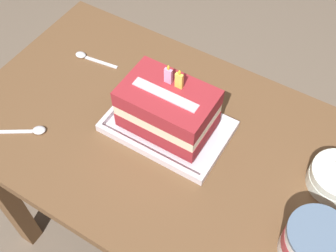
% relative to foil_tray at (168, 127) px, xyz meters
% --- Properties ---
extents(ground_plane, '(8.00, 8.00, 0.00)m').
position_rel_foil_tray_xyz_m(ground_plane, '(0.01, -0.02, -0.76)').
color(ground_plane, '#6B5B4C').
extents(dining_table, '(1.11, 0.65, 0.75)m').
position_rel_foil_tray_xyz_m(dining_table, '(0.01, -0.02, -0.13)').
color(dining_table, brown).
rests_on(dining_table, ground_plane).
extents(foil_tray, '(0.32, 0.21, 0.02)m').
position_rel_foil_tray_xyz_m(foil_tray, '(0.00, 0.00, 0.00)').
color(foil_tray, silver).
rests_on(foil_tray, dining_table).
extents(birthday_cake, '(0.23, 0.15, 0.18)m').
position_rel_foil_tray_xyz_m(birthday_cake, '(-0.00, 0.00, 0.08)').
color(birthday_cake, maroon).
rests_on(birthday_cake, foil_tray).
extents(ice_cream_tub, '(0.13, 0.13, 0.10)m').
position_rel_foil_tray_xyz_m(ice_cream_tub, '(0.43, -0.12, 0.04)').
color(ice_cream_tub, white).
rests_on(ice_cream_tub, dining_table).
extents(serving_spoon_near_tray, '(0.14, 0.10, 0.01)m').
position_rel_foil_tray_xyz_m(serving_spoon_near_tray, '(-0.30, -0.19, -0.00)').
color(serving_spoon_near_tray, silver).
rests_on(serving_spoon_near_tray, dining_table).
extents(serving_spoon_by_bowls, '(0.14, 0.04, 0.01)m').
position_rel_foil_tray_xyz_m(serving_spoon_by_bowls, '(-0.35, 0.10, -0.00)').
color(serving_spoon_by_bowls, silver).
rests_on(serving_spoon_by_bowls, dining_table).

